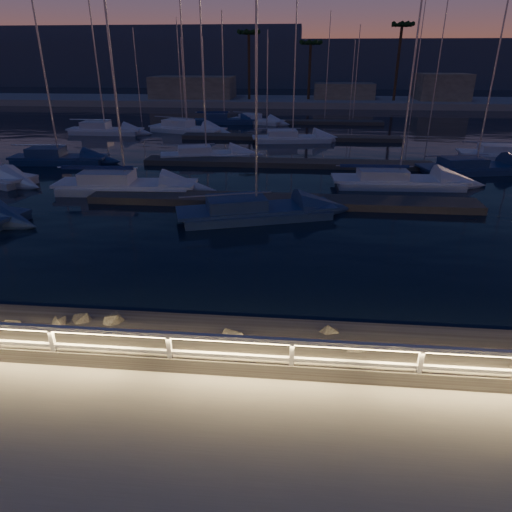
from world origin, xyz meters
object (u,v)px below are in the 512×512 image
at_px(sailboat_j, 185,128).
at_px(sailboat_k, 290,137).
at_px(sailboat_d, 395,180).
at_px(sailboat_m, 223,120).
at_px(sailboat_n, 255,120).
at_px(sailboat_e, 57,158).
at_px(sailboat_h, 473,167).
at_px(sailboat_g, 204,154).
at_px(sailboat_i, 103,130).
at_px(guard_rail, 247,347).
at_px(sailboat_l, 510,154).
at_px(sailboat_f, 122,184).
at_px(sailboat_c, 252,210).

relative_size(sailboat_j, sailboat_k, 1.12).
bearing_deg(sailboat_d, sailboat_m, 117.20).
height_order(sailboat_d, sailboat_n, sailboat_d).
height_order(sailboat_e, sailboat_k, sailboat_k).
bearing_deg(sailboat_d, sailboat_k, 111.87).
relative_size(sailboat_h, sailboat_j, 0.94).
height_order(sailboat_g, sailboat_i, sailboat_i).
bearing_deg(sailboat_h, guard_rail, -131.49).
relative_size(guard_rail, sailboat_l, 3.08).
bearing_deg(sailboat_e, sailboat_f, -46.89).
xyz_separation_m(sailboat_f, sailboat_n, (5.13, 31.98, -0.06)).
bearing_deg(sailboat_i, sailboat_f, -64.65).
height_order(sailboat_k, sailboat_l, sailboat_l).
bearing_deg(sailboat_k, sailboat_d, -74.49).
bearing_deg(sailboat_g, sailboat_j, 93.18).
distance_m(sailboat_d, sailboat_m, 32.32).
height_order(guard_rail, sailboat_i, sailboat_i).
relative_size(sailboat_k, sailboat_n, 1.11).
bearing_deg(sailboat_m, sailboat_c, -87.20).
bearing_deg(sailboat_h, sailboat_n, 113.47).
relative_size(sailboat_l, sailboat_m, 1.13).
bearing_deg(sailboat_e, sailboat_n, 57.26).
xyz_separation_m(guard_rail, sailboat_n, (-4.69, 49.60, -0.96)).
distance_m(sailboat_c, sailboat_l, 25.70).
distance_m(guard_rail, sailboat_g, 28.65).
relative_size(guard_rail, sailboat_e, 3.48).
xyz_separation_m(sailboat_d, sailboat_k, (-7.20, 16.06, -0.00)).
xyz_separation_m(sailboat_c, sailboat_l, (19.47, 16.78, -0.01)).
bearing_deg(sailboat_m, sailboat_d, -69.48).
distance_m(sailboat_c, sailboat_m, 36.07).
xyz_separation_m(sailboat_e, sailboat_h, (31.48, -0.03, -0.04)).
bearing_deg(sailboat_c, sailboat_l, 22.82).
distance_m(sailboat_i, sailboat_l, 39.43).
distance_m(guard_rail, sailboat_j, 43.19).
bearing_deg(sailboat_j, sailboat_e, -92.27).
distance_m(sailboat_e, sailboat_k, 21.41).
bearing_deg(sailboat_e, sailboat_k, 28.46).
distance_m(sailboat_g, sailboat_i, 17.77).
bearing_deg(sailboat_k, sailboat_c, -101.96).
distance_m(sailboat_f, sailboat_k, 21.46).
bearing_deg(sailboat_i, sailboat_h, -23.16).
bearing_deg(guard_rail, sailboat_k, 89.93).
height_order(sailboat_g, sailboat_m, sailboat_m).
xyz_separation_m(sailboat_i, sailboat_l, (38.32, -9.30, -0.05)).
bearing_deg(sailboat_n, sailboat_d, -44.60).
bearing_deg(sailboat_d, sailboat_f, -172.35).
distance_m(guard_rail, sailboat_m, 49.52).
distance_m(guard_rail, sailboat_n, 49.84).
relative_size(sailboat_c, sailboat_n, 1.16).
xyz_separation_m(sailboat_d, sailboat_n, (-11.94, 28.99, -0.01)).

